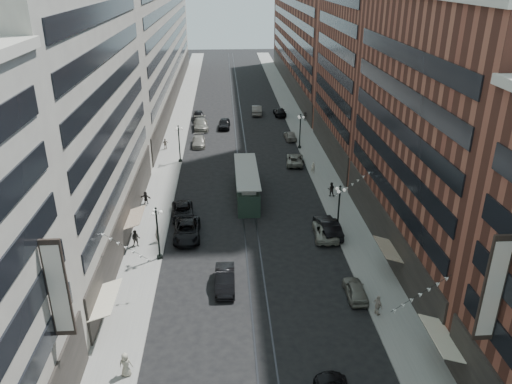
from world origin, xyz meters
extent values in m
plane|color=black|center=(0.00, 60.00, 0.00)|extent=(220.00, 220.00, 0.00)
cube|color=gray|center=(-11.00, 70.00, 0.07)|extent=(4.00, 180.00, 0.15)
cube|color=gray|center=(11.00, 70.00, 0.07)|extent=(4.00, 180.00, 0.15)
cube|color=#2D2D33|center=(-0.70, 70.00, 0.01)|extent=(0.12, 180.00, 0.02)
cube|color=#2D2D33|center=(0.70, 70.00, 0.01)|extent=(0.12, 180.00, 0.02)
cube|color=#AAA697|center=(-17.00, 33.00, 14.00)|extent=(8.00, 36.00, 28.00)
cube|color=#AAA697|center=(-17.00, 96.00, 13.00)|extent=(8.00, 90.00, 26.00)
cube|color=brown|center=(17.00, 28.00, 12.00)|extent=(8.00, 30.00, 24.00)
cube|color=brown|center=(17.00, 56.00, 21.00)|extent=(8.00, 26.00, 42.00)
cube|color=brown|center=(17.00, 105.00, 12.00)|extent=(8.00, 72.00, 24.00)
cylinder|color=black|center=(-9.20, 28.00, 0.30)|extent=(0.56, 0.56, 0.30)
cylinder|color=black|center=(-9.20, 28.00, 2.75)|extent=(0.18, 0.18, 5.20)
sphere|color=black|center=(-9.20, 28.00, 5.55)|extent=(0.24, 0.24, 0.24)
sphere|color=white|center=(-8.75, 28.00, 5.15)|extent=(0.36, 0.36, 0.36)
sphere|color=white|center=(-9.42, 28.39, 5.15)|extent=(0.36, 0.36, 0.36)
sphere|color=white|center=(-9.42, 27.61, 5.15)|extent=(0.36, 0.36, 0.36)
cylinder|color=black|center=(-9.20, 55.00, 0.30)|extent=(0.56, 0.56, 0.30)
cylinder|color=black|center=(-9.20, 55.00, 2.75)|extent=(0.18, 0.18, 5.20)
sphere|color=black|center=(-9.20, 55.00, 5.55)|extent=(0.24, 0.24, 0.24)
sphere|color=white|center=(-8.75, 55.00, 5.15)|extent=(0.36, 0.36, 0.36)
sphere|color=white|center=(-9.42, 55.39, 5.15)|extent=(0.36, 0.36, 0.36)
sphere|color=white|center=(-9.42, 54.61, 5.15)|extent=(0.36, 0.36, 0.36)
cylinder|color=black|center=(9.20, 32.00, 0.30)|extent=(0.56, 0.56, 0.30)
cylinder|color=black|center=(9.20, 32.00, 2.75)|extent=(0.18, 0.18, 5.20)
sphere|color=black|center=(9.20, 32.00, 5.55)|extent=(0.24, 0.24, 0.24)
sphere|color=white|center=(9.65, 32.00, 5.15)|extent=(0.36, 0.36, 0.36)
sphere|color=white|center=(8.97, 32.39, 5.15)|extent=(0.36, 0.36, 0.36)
sphere|color=white|center=(8.97, 31.61, 5.15)|extent=(0.36, 0.36, 0.36)
cylinder|color=black|center=(9.20, 60.00, 0.30)|extent=(0.56, 0.56, 0.30)
cylinder|color=black|center=(9.20, 60.00, 2.75)|extent=(0.18, 0.18, 5.20)
sphere|color=black|center=(9.20, 60.00, 5.55)|extent=(0.24, 0.24, 0.24)
sphere|color=white|center=(9.65, 60.00, 5.15)|extent=(0.36, 0.36, 0.36)
sphere|color=white|center=(8.97, 60.39, 5.15)|extent=(0.36, 0.36, 0.36)
sphere|color=white|center=(8.97, 59.61, 5.15)|extent=(0.36, 0.36, 0.36)
cube|color=#203328|center=(0.00, 42.42, 1.33)|extent=(2.57, 12.32, 2.67)
cube|color=gray|center=(0.00, 42.42, 2.98)|extent=(1.64, 11.29, 0.62)
cube|color=gray|center=(0.00, 42.42, 3.39)|extent=(2.77, 12.52, 0.15)
cylinder|color=black|center=(0.00, 37.80, 0.36)|extent=(2.36, 0.72, 0.72)
cylinder|color=black|center=(0.00, 47.04, 0.36)|extent=(2.36, 0.72, 0.72)
imported|color=black|center=(-6.80, 32.29, 0.82)|extent=(2.81, 5.92, 1.63)
imported|color=slate|center=(8.36, 20.76, 0.70)|extent=(1.72, 4.16, 1.41)
imported|color=black|center=(-2.87, 22.89, 0.81)|extent=(1.75, 4.93, 1.62)
imported|color=#A19C86|center=(-9.78, 12.60, 1.08)|extent=(0.93, 0.54, 1.85)
imported|color=black|center=(-11.84, 30.44, 1.06)|extent=(0.90, 0.51, 1.82)
imported|color=#AE9F90|center=(9.50, 18.03, 1.04)|extent=(0.86, 1.15, 1.78)
imported|color=black|center=(-7.59, 37.07, 0.73)|extent=(2.95, 5.46, 1.46)
imported|color=gray|center=(-6.80, 62.62, 0.73)|extent=(2.19, 5.08, 1.46)
imported|color=black|center=(-7.44, 77.77, 0.84)|extent=(2.40, 5.10, 1.69)
imported|color=black|center=(8.17, 31.96, 0.89)|extent=(2.42, 5.59, 1.79)
imported|color=gray|center=(7.52, 53.31, 0.71)|extent=(3.00, 5.37, 1.42)
imported|color=black|center=(8.19, 79.88, 0.76)|extent=(2.34, 5.31, 1.52)
imported|color=black|center=(-2.62, 72.08, 0.85)|extent=(2.30, 5.11, 1.70)
imported|color=slate|center=(3.80, 81.12, 0.88)|extent=(2.13, 5.43, 1.76)
imported|color=black|center=(-12.25, 40.67, 0.93)|extent=(1.51, 0.82, 1.57)
imported|color=#A59788|center=(-11.92, 60.79, 1.02)|extent=(1.12, 0.84, 1.74)
imported|color=black|center=(10.45, 41.49, 1.06)|extent=(0.94, 0.59, 1.82)
imported|color=beige|center=(9.50, 49.23, 0.94)|extent=(0.59, 0.40, 1.57)
imported|color=black|center=(12.50, 75.58, 0.95)|extent=(1.04, 0.44, 1.60)
imported|color=gray|center=(7.81, 31.50, 0.72)|extent=(2.77, 5.37, 1.45)
imported|color=slate|center=(-6.80, 71.80, 0.88)|extent=(2.94, 6.22, 1.75)
imported|color=gray|center=(8.32, 64.77, 0.73)|extent=(1.95, 4.36, 1.45)
imported|color=gray|center=(-9.75, 31.16, 0.94)|extent=(0.69, 0.64, 1.58)
camera|label=1|loc=(-2.52, -14.46, 25.92)|focal=35.00mm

